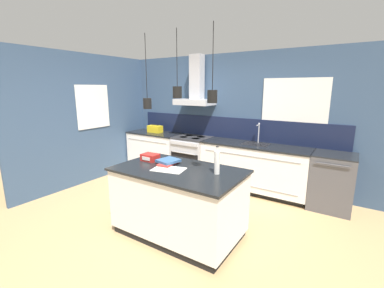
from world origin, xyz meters
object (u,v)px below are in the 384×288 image
(red_supply_box, at_px, (150,157))
(yellow_toolbox, at_px, (155,129))
(dishwasher, at_px, (332,181))
(book_stack, at_px, (168,162))
(bottle_on_island, at_px, (217,162))
(oven_range, at_px, (192,158))

(red_supply_box, xyz_separation_m, yellow_toolbox, (-1.51, 1.85, 0.03))
(dishwasher, xyz_separation_m, red_supply_box, (-2.21, -1.85, 0.50))
(book_stack, height_order, yellow_toolbox, yellow_toolbox)
(bottle_on_island, distance_m, red_supply_box, 1.08)
(dishwasher, distance_m, bottle_on_island, 2.25)
(dishwasher, distance_m, book_stack, 2.68)
(book_stack, bearing_deg, yellow_toolbox, 134.71)
(bottle_on_island, height_order, book_stack, bottle_on_island)
(oven_range, distance_m, red_supply_box, 1.97)
(dishwasher, relative_size, red_supply_box, 3.85)
(oven_range, xyz_separation_m, red_supply_box, (0.47, -1.85, 0.50))
(book_stack, bearing_deg, dishwasher, 44.77)
(oven_range, relative_size, bottle_on_island, 2.63)
(bottle_on_island, bearing_deg, yellow_toolbox, 144.33)
(bottle_on_island, height_order, red_supply_box, bottle_on_island)
(oven_range, height_order, red_supply_box, red_supply_box)
(dishwasher, distance_m, yellow_toolbox, 3.75)
(dishwasher, height_order, red_supply_box, red_supply_box)
(oven_range, xyz_separation_m, bottle_on_island, (1.54, -1.85, 0.60))
(oven_range, relative_size, dishwasher, 1.00)
(book_stack, distance_m, red_supply_box, 0.33)
(bottle_on_island, xyz_separation_m, red_supply_box, (-1.07, 0.00, -0.10))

